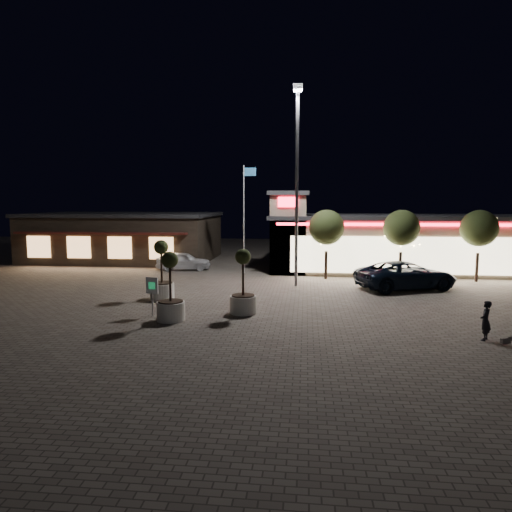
# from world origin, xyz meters

# --- Properties ---
(ground) EXTENTS (90.00, 90.00, 0.00)m
(ground) POSITION_xyz_m (0.00, 0.00, 0.00)
(ground) COLOR #6D6258
(ground) RESTS_ON ground
(retail_building) EXTENTS (20.40, 8.40, 6.10)m
(retail_building) POSITION_xyz_m (9.51, 15.82, 2.21)
(retail_building) COLOR gray
(retail_building) RESTS_ON ground
(restaurant_building) EXTENTS (16.40, 11.00, 4.30)m
(restaurant_building) POSITION_xyz_m (-14.00, 19.97, 2.16)
(restaurant_building) COLOR #382D23
(restaurant_building) RESTS_ON ground
(floodlight_pole) EXTENTS (0.60, 0.40, 12.38)m
(floodlight_pole) POSITION_xyz_m (2.00, 8.00, 7.02)
(floodlight_pole) COLOR gray
(floodlight_pole) RESTS_ON ground
(flagpole) EXTENTS (0.95, 0.10, 8.00)m
(flagpole) POSITION_xyz_m (-1.90, 13.00, 4.74)
(flagpole) COLOR white
(flagpole) RESTS_ON ground
(string_tree_a) EXTENTS (2.42, 2.42, 4.79)m
(string_tree_a) POSITION_xyz_m (4.00, 11.00, 3.56)
(string_tree_a) COLOR #332319
(string_tree_a) RESTS_ON ground
(string_tree_b) EXTENTS (2.42, 2.42, 4.79)m
(string_tree_b) POSITION_xyz_m (9.00, 11.00, 3.56)
(string_tree_b) COLOR #332319
(string_tree_b) RESTS_ON ground
(string_tree_c) EXTENTS (2.42, 2.42, 4.79)m
(string_tree_c) POSITION_xyz_m (14.00, 11.00, 3.56)
(string_tree_c) COLOR #332319
(string_tree_c) RESTS_ON ground
(pickup_truck) EXTENTS (6.76, 4.88, 1.71)m
(pickup_truck) POSITION_xyz_m (8.72, 7.78, 0.85)
(pickup_truck) COLOR black
(pickup_truck) RESTS_ON ground
(white_sedan) EXTENTS (4.41, 2.32, 1.43)m
(white_sedan) POSITION_xyz_m (-6.93, 14.00, 0.72)
(white_sedan) COLOR silver
(white_sedan) RESTS_ON ground
(pedestrian) EXTENTS (0.60, 0.67, 1.55)m
(pedestrian) POSITION_xyz_m (9.49, -2.65, 0.77)
(pedestrian) COLOR black
(pedestrian) RESTS_ON ground
(dog) EXTENTS (0.46, 0.26, 0.25)m
(dog) POSITION_xyz_m (10.01, -3.39, 0.25)
(dog) COLOR #59514C
(dog) RESTS_ON ground
(planter_left) EXTENTS (1.33, 1.33, 3.26)m
(planter_left) POSITION_xyz_m (-5.20, 3.26, 1.01)
(planter_left) COLOR silver
(planter_left) RESTS_ON ground
(planter_mid) EXTENTS (1.27, 1.27, 3.12)m
(planter_mid) POSITION_xyz_m (-3.41, -1.07, 0.96)
(planter_mid) COLOR silver
(planter_mid) RESTS_ON ground
(planter_right) EXTENTS (1.26, 1.26, 3.10)m
(planter_right) POSITION_xyz_m (-0.36, 0.60, 0.96)
(planter_right) COLOR silver
(planter_right) RESTS_ON ground
(valet_sign) EXTENTS (0.60, 0.14, 1.82)m
(valet_sign) POSITION_xyz_m (-4.52, -0.30, 1.27)
(valet_sign) COLOR gray
(valet_sign) RESTS_ON ground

